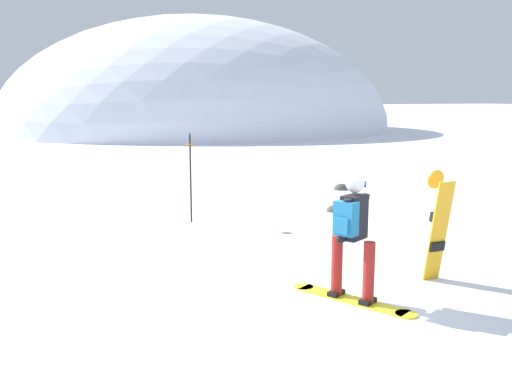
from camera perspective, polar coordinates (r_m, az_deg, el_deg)
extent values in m
plane|color=white|center=(7.78, 7.29, -10.54)|extent=(300.00, 300.00, 0.00)
ellipsoid|color=white|center=(45.30, -5.83, 6.27)|extent=(30.49, 27.44, 17.50)
cube|color=yellow|center=(7.70, 9.67, -10.73)|extent=(0.97, 1.51, 0.02)
cylinder|color=yellow|center=(8.09, 4.85, -9.59)|extent=(0.28, 0.28, 0.02)
cylinder|color=yellow|center=(7.36, 15.01, -11.90)|extent=(0.28, 0.28, 0.02)
cube|color=black|center=(7.80, 8.13, -10.08)|extent=(0.29, 0.24, 0.06)
cube|color=black|center=(7.57, 11.26, -10.79)|extent=(0.29, 0.24, 0.06)
cylinder|color=maroon|center=(7.68, 8.20, -7.41)|extent=(0.15, 0.15, 0.82)
cylinder|color=maroon|center=(7.45, 11.36, -8.05)|extent=(0.15, 0.15, 0.82)
cube|color=black|center=(7.38, 9.91, -2.54)|extent=(0.42, 0.36, 0.58)
cylinder|color=black|center=(7.19, 8.98, -2.84)|extent=(0.17, 0.20, 0.57)
cylinder|color=black|center=(7.58, 10.79, -2.25)|extent=(0.17, 0.20, 0.57)
sphere|color=black|center=(7.25, 8.58, -4.76)|extent=(0.11, 0.11, 0.11)
sphere|color=black|center=(7.67, 10.55, -4.01)|extent=(0.11, 0.11, 0.11)
cube|color=teal|center=(7.21, 9.11, -2.65)|extent=(0.29, 0.33, 0.44)
cube|color=teal|center=(7.15, 8.68, -3.41)|extent=(0.15, 0.21, 0.20)
sphere|color=beige|center=(7.31, 10.01, 0.72)|extent=(0.21, 0.21, 0.21)
sphere|color=silver|center=(7.30, 10.02, 0.95)|extent=(0.25, 0.25, 0.25)
cube|color=navy|center=(7.42, 10.52, 0.84)|extent=(0.10, 0.16, 0.08)
cube|color=orange|center=(8.54, 18.05, -3.86)|extent=(0.28, 0.28, 1.50)
cylinder|color=orange|center=(8.49, 17.76, 1.24)|extent=(0.28, 0.07, 0.28)
cube|color=black|center=(8.51, 17.99, -2.38)|extent=(0.25, 0.09, 0.15)
cube|color=black|center=(8.61, 17.84, -5.24)|extent=(0.25, 0.09, 0.15)
cylinder|color=black|center=(12.05, -6.64, 1.28)|extent=(0.04, 0.04, 1.86)
cylinder|color=orange|center=(11.96, -6.71, 4.84)|extent=(0.20, 0.20, 0.02)
cone|color=black|center=(11.94, -6.73, 5.89)|extent=(0.04, 0.04, 0.08)
ellipsoid|color=#4C4742|center=(13.40, 8.02, -1.93)|extent=(0.43, 0.36, 0.30)
ellipsoid|color=#4C4742|center=(16.52, 8.68, 0.26)|extent=(0.49, 0.42, 0.34)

